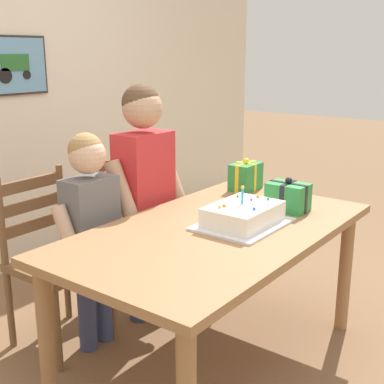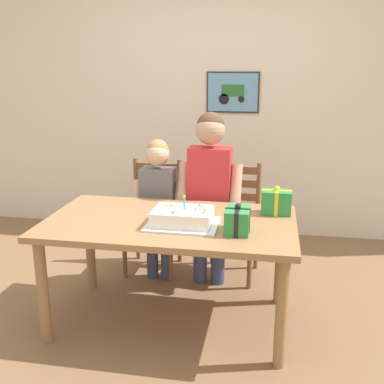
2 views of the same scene
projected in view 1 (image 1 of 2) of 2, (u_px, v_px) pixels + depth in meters
The scene contains 9 objects.
ground_plane at pixel (215, 363), 2.61m from camera, with size 20.00×20.00×0.00m, color #846042.
dining_table at pixel (216, 245), 2.45m from camera, with size 1.60×0.90×0.72m.
birthday_cake at pixel (243, 216), 2.44m from camera, with size 0.44×0.34×0.19m.
gift_box_red_large at pixel (288, 197), 2.66m from camera, with size 0.15×0.21×0.18m.
gift_box_beside_cake at pixel (246, 177), 3.06m from camera, with size 0.20×0.13×0.19m.
chair_left at pixel (54, 259), 2.71m from camera, with size 0.42×0.42×0.92m.
chair_right at pixel (139, 227), 3.21m from camera, with size 0.46×0.46×0.92m.
child_older at pixel (144, 180), 2.88m from camera, with size 0.49×0.28×1.35m.
child_younger at pixel (91, 221), 2.60m from camera, with size 0.41×0.23×1.14m.
Camera 1 is at (-1.90, -1.29, 1.52)m, focal length 48.52 mm.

